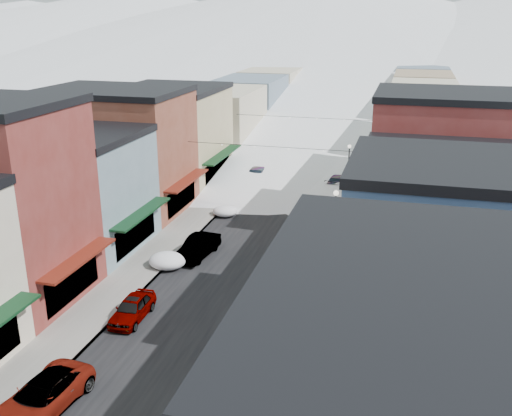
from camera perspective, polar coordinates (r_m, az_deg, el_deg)
The scene contains 31 objects.
road at distance 69.82m, azimuth 5.78°, elevation 4.65°, with size 10.00×160.00×0.01m, color black.
sidewalk_left at distance 71.12m, azimuth 0.52°, elevation 5.07°, with size 3.20×160.00×0.15m, color gray.
sidewalk_right at distance 69.10m, azimuth 11.20°, elevation 4.29°, with size 3.20×160.00×0.15m, color gray.
curb_left at distance 70.76m, azimuth 1.74°, elevation 4.99°, with size 0.10×160.00×0.15m, color slate.
curb_right at distance 69.21m, azimuth 9.92°, elevation 4.39°, with size 0.10×160.00×0.15m, color slate.
bldg_l_grayblue at distance 44.88m, azimuth -17.87°, elevation 1.68°, with size 11.30×9.20×9.00m.
bldg_l_brick_far at distance 52.58m, azimuth -13.71°, elevation 5.64°, with size 13.30×9.20×11.00m.
bldg_l_tan at distance 61.03m, azimuth -8.40°, elevation 7.29°, with size 11.30×11.20×10.00m.
bldg_r_green at distance 22.67m, azimuth 19.51°, elevation -15.33°, with size 11.30×9.20×9.50m.
bldg_r_blue at distance 30.37m, azimuth 18.58°, elevation -5.11°, with size 11.30×9.20×10.50m.
bldg_r_cream at distance 39.06m, azimuth 18.60°, elevation -0.93°, with size 12.30×9.20×9.00m.
bldg_r_brick_far at distance 47.36m, azimuth 18.86°, elevation 4.03°, with size 13.30×9.20×11.50m.
bldg_r_tan at distance 57.25m, azimuth 17.25°, elevation 5.61°, with size 11.30×11.20×9.50m.
distant_blocks at distance 91.42m, azimuth 8.30°, elevation 10.49°, with size 34.00×55.00×8.00m.
mountain_ridge at distance 285.63m, azimuth 9.44°, elevation 18.14°, with size 670.00×340.00×34.00m.
overhead_cables at distance 56.45m, azimuth 3.87°, elevation 7.74°, with size 16.40×15.04×0.04m.
car_white_suv at distance 28.72m, azimuth -20.62°, elevation -17.25°, with size 2.42×5.26×1.46m, color #BBBBBD.
car_silver_sedan at distance 34.74m, azimuth -12.26°, elevation -9.77°, with size 1.62×4.02×1.37m, color #919599.
car_dark_hatch at distance 42.32m, azimuth -5.81°, elevation -3.90°, with size 1.63×4.66×1.54m, color black.
car_silver_wagon at distance 60.20m, azimuth 0.04°, elevation 3.21°, with size 2.25×5.53×1.60m, color #9B9EA3.
car_green_sedan at distance 28.04m, azimuth -2.87°, elevation -16.84°, with size 1.55×4.44×1.46m, color black.
car_gray_suv at distance 33.93m, azimuth 2.33°, elevation -9.87°, with size 1.83×4.55×1.55m, color gray.
car_black_sedan at distance 59.22m, azimuth 8.25°, elevation 2.65°, with size 1.98×4.87×1.41m, color black.
car_lane_silver at distance 71.72m, azimuth 4.97°, elevation 5.63°, with size 1.65×4.10×1.40m, color gray.
car_lane_white at distance 75.14m, azimuth 7.48°, elevation 6.24°, with size 2.70×5.86×1.63m, color #B9B9BB.
parking_sign at distance 26.79m, azimuth 3.03°, elevation -16.82°, with size 0.10×0.30×2.26m.
trash_can at distance 35.60m, azimuth 5.09°, elevation -8.73°, with size 0.56×0.56×0.95m.
streetlamp_near at distance 42.01m, azimuth 7.92°, elevation -0.58°, with size 0.40×0.40×4.85m.
streetlamp_far at distance 58.79m, azimuth 9.26°, elevation 4.72°, with size 0.37×0.37×4.41m.
snow_pile_mid at distance 40.92m, azimuth -8.78°, elevation -5.21°, with size 2.66×2.84×1.13m.
snow_pile_far at distance 50.66m, azimuth -3.06°, elevation -0.31°, with size 2.21×2.56×0.93m.
Camera 1 is at (10.69, -6.84, 17.12)m, focal length 40.00 mm.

